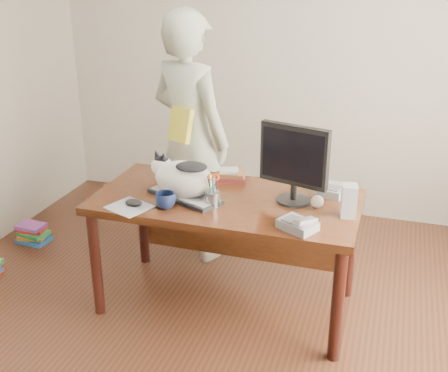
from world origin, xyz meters
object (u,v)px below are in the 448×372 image
Objects in this scene: monitor at (294,160)px; book_stack at (231,175)px; phone at (298,224)px; book_pile_b at (33,233)px; mouse at (134,203)px; baseball at (317,202)px; person at (190,138)px; cat at (182,177)px; calculator at (333,190)px; desk at (230,215)px; keyboard at (185,196)px; pen_cup at (212,197)px; coffee_mug at (165,200)px; speaker at (349,201)px.

monitor is 0.57m from book_stack.
phone is 0.92× the size of book_pile_b.
baseball is (1.03, 0.31, 0.01)m from mouse.
person is 7.01× the size of book_pile_b.
book_stack is at bearing 75.41° from mouse.
cat reaches higher than calculator.
calculator is (0.61, 0.18, 0.17)m from desk.
monitor is at bearing 170.50° from baseball.
mouse is 0.90m from person.
person reaches higher than keyboard.
cat is 0.24m from pen_cup.
cat is at bearing 163.50° from pen_cup.
cat is 0.43m from book_stack.
coffee_mug is 0.46× the size of book_pile_b.
book_pile_b is at bearing -172.53° from monitor.
mouse is 1.61× the size of baseball.
mouse is (-0.22, -0.21, -0.11)m from cat.
baseball is at bearing 172.41° from person.
baseball is at bearing 5.87° from monitor.
keyboard is 0.41m from book_stack.
keyboard is 0.28× the size of person.
book_stack is at bearing 156.51° from baseball.
speaker is (0.73, -0.11, 0.24)m from desk.
desk is 13.36× the size of coffee_mug.
calculator is (1.09, 0.54, 0.00)m from mouse.
pen_cup is 0.87× the size of phone.
keyboard is 0.12m from cat.
baseball is (0.15, -0.03, -0.23)m from monitor.
pen_cup is (0.20, -0.06, 0.04)m from keyboard.
speaker is at bearing -0.04° from monitor.
cat reaches higher than book_pile_b.
cat is at bearing -172.73° from baseball.
book_stack is 1.80m from book_pile_b.
calculator is at bearing 30.91° from pen_cup.
person reaches higher than mouse.
baseball is at bearing 15.64° from pen_cup.
person reaches higher than book_pile_b.
book_pile_b is at bearing 157.43° from coffee_mug.
monitor is at bearing 23.49° from coffee_mug.
desk is 0.62m from mouse.
mouse is at bearing -161.46° from pen_cup.
cat is 1.73m from book_pile_b.
person is at bearing 110.17° from mouse.
pen_cup is at bearing 177.83° from speaker.
book_stack is at bearing 92.57° from pen_cup.
phone is at bearing 21.17° from mouse.
speaker reaches higher than desk.
book_stack is 0.12× the size of person.
baseball is at bearing -8.01° from book_pile_b.
desk is 3.46× the size of cat.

